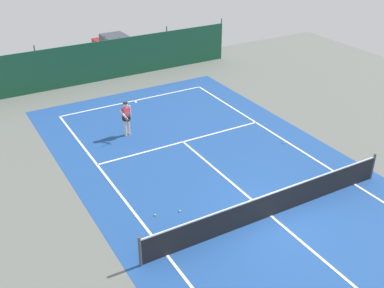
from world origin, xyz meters
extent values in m
plane|color=slate|center=(0.00, 0.00, 0.00)|extent=(36.00, 36.00, 0.00)
cube|color=#1E478C|center=(0.00, 0.00, 0.00)|extent=(11.02, 26.60, 0.01)
cube|color=white|center=(0.00, 11.90, 0.01)|extent=(8.22, 0.10, 0.01)
cube|color=white|center=(-4.11, 0.00, 0.01)|extent=(0.10, 23.80, 0.01)
cube|color=white|center=(4.11, 0.00, 0.01)|extent=(0.10, 23.80, 0.01)
cube|color=white|center=(0.00, 6.40, 0.01)|extent=(8.22, 0.10, 0.01)
cube|color=white|center=(0.00, 0.00, 0.01)|extent=(0.10, 12.80, 0.01)
cube|color=white|center=(0.00, 11.75, 0.01)|extent=(0.10, 0.30, 0.01)
cube|color=black|center=(0.00, 0.00, 0.47)|extent=(9.92, 0.03, 0.95)
cube|color=white|center=(0.00, 0.00, 0.97)|extent=(9.92, 0.04, 0.05)
cylinder|color=#47474C|center=(-5.01, 0.00, 0.55)|extent=(0.10, 0.10, 1.10)
cylinder|color=#47474C|center=(5.01, 0.00, 0.55)|extent=(0.10, 0.10, 1.10)
cube|color=#195138|center=(0.00, 15.75, 1.20)|extent=(16.22, 0.06, 2.40)
cylinder|color=#595B60|center=(-4.05, 15.81, 1.35)|extent=(0.08, 0.08, 2.70)
cylinder|color=#595B60|center=(0.00, 15.81, 1.35)|extent=(0.08, 0.08, 2.70)
cylinder|color=#595B60|center=(4.05, 15.81, 1.35)|extent=(0.08, 0.08, 2.70)
cylinder|color=#595B60|center=(8.11, 15.81, 1.35)|extent=(0.08, 0.08, 2.70)
cube|color=#234C1E|center=(0.00, 16.35, 0.55)|extent=(14.60, 0.70, 1.10)
cylinder|color=beige|center=(-1.82, 8.36, 0.41)|extent=(0.12, 0.12, 0.82)
cylinder|color=beige|center=(-2.01, 8.30, 0.41)|extent=(0.12, 0.12, 0.82)
cylinder|color=black|center=(-1.91, 8.33, 0.90)|extent=(0.40, 0.40, 0.22)
cube|color=#D1384C|center=(-1.91, 8.33, 1.10)|extent=(0.40, 0.30, 0.56)
sphere|color=beige|center=(-1.91, 8.33, 1.53)|extent=(0.22, 0.22, 0.22)
cylinder|color=black|center=(-1.91, 8.33, 1.62)|extent=(0.23, 0.23, 0.04)
cylinder|color=beige|center=(-1.69, 8.40, 1.13)|extent=(0.09, 0.09, 0.58)
cylinder|color=beige|center=(-2.09, 8.15, 1.13)|extent=(0.25, 0.53, 0.41)
cylinder|color=black|center=(-2.05, 7.84, 1.02)|extent=(0.12, 0.27, 0.13)
torus|color=teal|center=(-2.05, 7.84, 1.24)|extent=(0.33, 0.21, 0.29)
sphere|color=#CCDB33|center=(-3.53, 2.04, 0.03)|extent=(0.07, 0.07, 0.07)
sphere|color=#CCDB33|center=(3.89, 4.00, 0.03)|extent=(0.07, 0.07, 0.07)
sphere|color=#CCDB33|center=(-2.67, 1.81, 0.03)|extent=(0.07, 0.07, 0.07)
cube|color=maroon|center=(1.80, 18.96, 0.72)|extent=(1.91, 4.24, 0.80)
cube|color=#2D333D|center=(1.80, 18.96, 1.40)|extent=(1.58, 1.93, 0.56)
cylinder|color=black|center=(2.74, 17.68, 0.32)|extent=(0.24, 0.65, 0.64)
cylinder|color=black|center=(0.94, 17.63, 0.32)|extent=(0.24, 0.65, 0.64)
cylinder|color=black|center=(2.67, 20.28, 0.32)|extent=(0.24, 0.65, 0.64)
cylinder|color=black|center=(0.87, 20.23, 0.32)|extent=(0.24, 0.65, 0.64)
camera|label=1|loc=(-9.11, -10.30, 10.14)|focal=44.26mm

